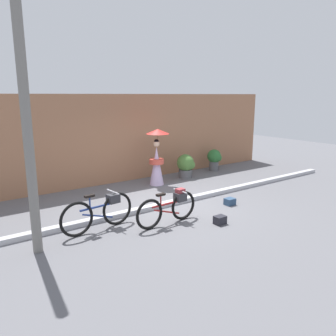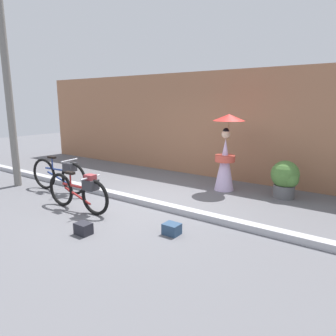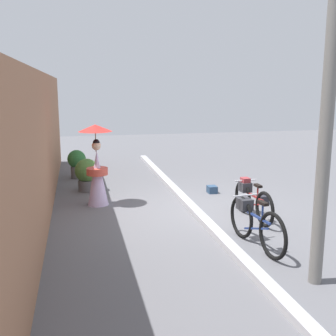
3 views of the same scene
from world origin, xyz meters
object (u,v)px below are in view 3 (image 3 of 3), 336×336
at_px(potted_plant_by_door, 77,162).
at_px(backpack_spare, 212,189).
at_px(bicycle_far_side, 252,199).
at_px(potted_plant_small, 87,174).
at_px(bicycle_near_officer, 255,222).
at_px(person_with_parasol, 97,166).
at_px(backpack_on_pavement, 263,199).
at_px(utility_pole, 327,111).

height_order(potted_plant_by_door, backpack_spare, potted_plant_by_door).
bearing_deg(bicycle_far_side, potted_plant_small, 46.63).
xyz_separation_m(bicycle_far_side, potted_plant_by_door, (4.76, 3.54, 0.08)).
bearing_deg(backpack_spare, potted_plant_small, 73.20).
distance_m(bicycle_near_officer, backpack_spare, 3.68).
height_order(bicycle_near_officer, backpack_spare, bicycle_near_officer).
bearing_deg(potted_plant_by_door, bicycle_far_side, -143.35).
relative_size(potted_plant_by_door, backpack_spare, 3.19).
bearing_deg(backpack_spare, person_with_parasol, 98.66).
distance_m(bicycle_near_officer, potted_plant_by_door, 6.89).
bearing_deg(potted_plant_by_door, backpack_spare, -127.40).
bearing_deg(backpack_spare, bicycle_far_side, -176.47).
bearing_deg(potted_plant_small, bicycle_far_side, -133.37).
xyz_separation_m(bicycle_far_side, backpack_on_pavement, (0.95, -0.72, -0.31)).
bearing_deg(backpack_on_pavement, backpack_spare, 35.31).
relative_size(person_with_parasol, backpack_spare, 6.99).
xyz_separation_m(potted_plant_by_door, backpack_on_pavement, (-3.80, -4.26, -0.39)).
xyz_separation_m(bicycle_far_side, potted_plant_small, (3.10, 3.29, 0.05)).
distance_m(bicycle_far_side, utility_pole, 3.54).
height_order(potted_plant_by_door, utility_pole, utility_pole).
height_order(potted_plant_by_door, potted_plant_small, potted_plant_small).
bearing_deg(bicycle_far_side, utility_pole, 173.86).
bearing_deg(backpack_spare, utility_pole, 177.96).
distance_m(person_with_parasol, utility_pole, 5.58).
height_order(bicycle_near_officer, bicycle_far_side, bicycle_near_officer).
bearing_deg(backpack_on_pavement, bicycle_near_officer, 151.56).
height_order(person_with_parasol, potted_plant_small, person_with_parasol).
height_order(bicycle_far_side, potted_plant_by_door, potted_plant_by_door).
distance_m(potted_plant_by_door, utility_pole, 8.54).
relative_size(bicycle_near_officer, backpack_on_pavement, 6.64).
bearing_deg(potted_plant_small, backpack_spare, -106.80).
xyz_separation_m(person_with_parasol, backpack_on_pavement, (-0.75, -3.81, -0.83)).
xyz_separation_m(bicycle_near_officer, bicycle_far_side, (1.48, -0.60, -0.02)).
xyz_separation_m(bicycle_far_side, backpack_spare, (2.15, 0.13, -0.32)).
xyz_separation_m(person_with_parasol, potted_plant_small, (1.40, 0.19, -0.46)).
distance_m(bicycle_far_side, person_with_parasol, 3.57).
bearing_deg(potted_plant_by_door, potted_plant_small, -171.28).
bearing_deg(bicycle_near_officer, potted_plant_by_door, 25.24).
xyz_separation_m(bicycle_near_officer, person_with_parasol, (3.18, 2.49, 0.50)).
bearing_deg(backpack_on_pavement, potted_plant_by_door, 48.21).
relative_size(bicycle_far_side, potted_plant_by_door, 2.00).
distance_m(backpack_spare, utility_pole, 5.57).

